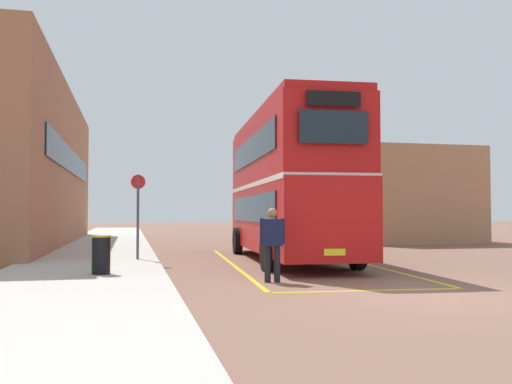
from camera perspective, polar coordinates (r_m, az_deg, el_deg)
name	(u,v)px	position (r m, az deg, el deg)	size (l,w,h in m)	color
ground_plane	(254,248)	(24.51, -0.21, -5.81)	(135.60, 135.60, 0.00)	brown
sidewalk_left	(104,245)	(26.33, -15.39, -5.33)	(4.00, 57.60, 0.14)	#B2ADA3
brick_building_left	(3,168)	(28.04, -24.64, 2.28)	(6.05, 21.83, 7.27)	#9E6647
depot_building_right	(374,198)	(33.76, 12.09, -0.57)	(6.82, 12.58, 4.94)	#AD7A56
double_decker_bus	(288,184)	(18.17, 3.28, 0.85)	(3.25, 10.38, 4.75)	black
single_deck_bus	(285,212)	(33.22, 3.04, -2.03)	(3.78, 9.40, 3.02)	black
pedestrian_boarding	(272,239)	(12.43, 1.69, -4.91)	(0.55, 0.31, 1.67)	black
litter_bin	(101,255)	(13.35, -15.69, -6.25)	(0.44, 0.44, 0.89)	black
bus_stop_sign	(138,208)	(17.32, -12.09, -1.64)	(0.44, 0.09, 2.59)	#4C4C51
bay_marking_yellow	(304,266)	(16.38, 4.97, -7.60)	(4.92, 12.51, 0.01)	gold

